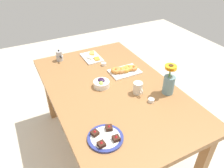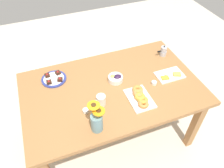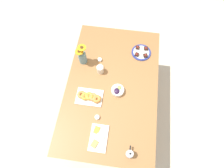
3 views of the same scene
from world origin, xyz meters
name	(u,v)px [view 3 (image 3 of 3)]	position (x,y,z in m)	size (l,w,h in m)	color
ground_plane	(112,105)	(0.00, 0.00, 0.00)	(6.00, 6.00, 0.00)	beige
dining_table	(112,88)	(0.00, 0.00, 0.65)	(1.60, 1.00, 0.74)	#9E6B3D
coffee_mug	(100,69)	(0.16, 0.15, 0.79)	(0.11, 0.08, 0.10)	silver
grape_bowl	(118,90)	(-0.06, -0.07, 0.77)	(0.14, 0.14, 0.07)	white
cheese_platter	(98,138)	(-0.57, 0.05, 0.75)	(0.26, 0.17, 0.03)	white
croissant_platter	(90,97)	(-0.17, 0.22, 0.76)	(0.19, 0.29, 0.05)	white
jam_cup_honey	(100,60)	(0.30, 0.19, 0.76)	(0.05, 0.05, 0.03)	white
jam_cup_berry	(97,117)	(-0.37, 0.10, 0.76)	(0.05, 0.05, 0.03)	white
dessert_plate	(141,52)	(0.47, -0.29, 0.75)	(0.23, 0.23, 0.05)	navy
flower_vase	(82,57)	(0.26, 0.37, 0.83)	(0.12, 0.12, 0.27)	#6B939E
moka_pot	(130,154)	(-0.67, -0.25, 0.79)	(0.11, 0.07, 0.12)	#B7B7BC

